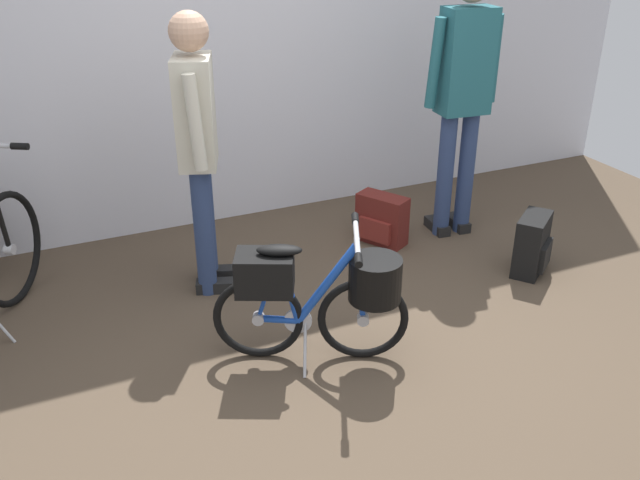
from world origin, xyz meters
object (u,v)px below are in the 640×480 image
object	(u,v)px
folding_bike_foreground	(320,292)
visitor_near_wall	(463,86)
backpack_on_floor	(532,245)
visitor_browsing	(198,141)
handbag_on_floor	(382,220)

from	to	relation	value
folding_bike_foreground	visitor_near_wall	world-z (taller)	visitor_near_wall
visitor_near_wall	backpack_on_floor	distance (m)	1.10
folding_bike_foreground	visitor_browsing	bearing A→B (deg)	108.29
backpack_on_floor	handbag_on_floor	bearing A→B (deg)	131.13
folding_bike_foreground	handbag_on_floor	world-z (taller)	folding_bike_foreground
folding_bike_foreground	visitor_browsing	distance (m)	1.13
visitor_near_wall	backpack_on_floor	size ratio (longest dim) A/B	4.72
folding_bike_foreground	backpack_on_floor	bearing A→B (deg)	10.32
visitor_near_wall	folding_bike_foreground	bearing A→B (deg)	-145.98
visitor_browsing	backpack_on_floor	bearing A→B (deg)	-19.23
visitor_browsing	folding_bike_foreground	bearing A→B (deg)	-71.71
folding_bike_foreground	handbag_on_floor	distance (m)	1.40
visitor_browsing	backpack_on_floor	world-z (taller)	visitor_browsing
visitor_near_wall	visitor_browsing	world-z (taller)	visitor_near_wall
backpack_on_floor	handbag_on_floor	size ratio (longest dim) A/B	1.02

